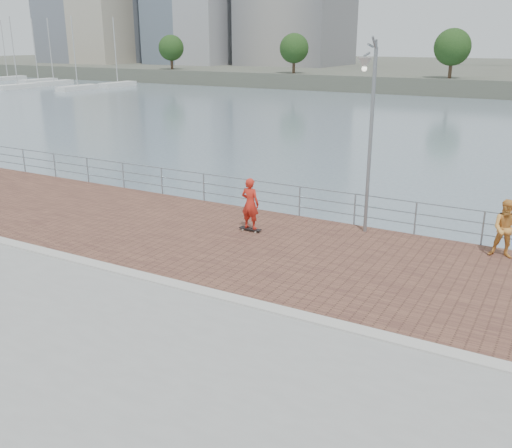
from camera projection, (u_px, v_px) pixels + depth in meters
The scene contains 10 objects.
water at pixel (218, 366), 14.74m from camera, with size 400.00×400.00×0.00m, color slate.
brick_lane at pixel (282, 250), 17.10m from camera, with size 40.00×6.80×0.02m, color brown.
curb at pixel (217, 295), 14.11m from camera, with size 40.00×0.40×0.06m, color #B7B5AD.
guardrail at pixel (327, 202), 19.70m from camera, with size 39.06×0.06×1.13m.
street_lamp at pixel (368, 105), 17.12m from camera, with size 0.43×1.24×5.86m.
skateboard at pixel (250, 229), 18.77m from camera, with size 0.76×0.20×0.09m.
skateboarder at pixel (250, 204), 18.50m from camera, with size 0.62×0.41×1.70m, color red.
bystander at pixel (507, 229), 16.29m from camera, with size 0.84×0.65×1.72m, color gold.
shoreline_trees at pixel (424, 50), 83.04m from camera, with size 109.31×5.20×6.94m.
marina at pixel (30, 82), 101.71m from camera, with size 32.42×21.16×11.38m.
Camera 1 is at (7.15, -10.74, 6.08)m, focal length 40.00 mm.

